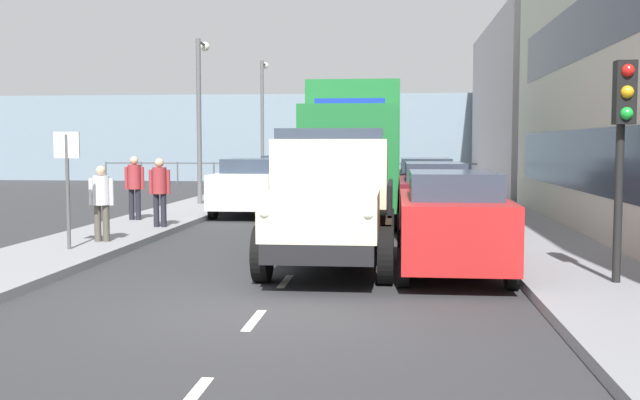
# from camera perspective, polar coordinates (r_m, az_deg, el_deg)

# --- Properties ---
(ground_plane) EXTENTS (80.00, 80.00, 0.00)m
(ground_plane) POSITION_cam_1_polar(r_m,az_deg,el_deg) (19.61, 0.74, -2.04)
(ground_plane) COLOR #2D2D30
(sidewalk_left) EXTENTS (2.30, 40.79, 0.15)m
(sidewalk_left) POSITION_cam_1_polar(r_m,az_deg,el_deg) (19.76, 14.60, -1.92)
(sidewalk_left) COLOR gray
(sidewalk_left) RESTS_ON ground_plane
(sidewalk_right) EXTENTS (2.30, 40.79, 0.15)m
(sidewalk_right) POSITION_cam_1_polar(r_m,az_deg,el_deg) (20.57, -12.57, -1.64)
(sidewalk_right) COLOR gray
(sidewalk_right) RESTS_ON ground_plane
(road_centreline_markings) EXTENTS (0.12, 35.64, 0.01)m
(road_centreline_markings) POSITION_cam_1_polar(r_m,az_deg,el_deg) (18.44, 0.41, -2.43)
(road_centreline_markings) COLOR silver
(road_centreline_markings) RESTS_ON ground_plane
(building_far_block) EXTENTS (8.22, 14.39, 7.61)m
(building_far_block) POSITION_cam_1_polar(r_m,az_deg,el_deg) (35.91, 19.30, 6.69)
(building_far_block) COLOR #B7B2B7
(building_far_block) RESTS_ON ground_plane
(sea_horizon) EXTENTS (80.00, 0.80, 5.00)m
(sea_horizon) POSITION_cam_1_polar(r_m,az_deg,el_deg) (42.84, 3.53, 4.76)
(sea_horizon) COLOR gray
(sea_horizon) RESTS_ON ground_plane
(seawall_railing) EXTENTS (28.08, 0.08, 1.20)m
(seawall_railing) POSITION_cam_1_polar(r_m,az_deg,el_deg) (39.26, 3.31, 2.49)
(seawall_railing) COLOR #4C5156
(seawall_railing) RESTS_ON ground_plane
(truck_vintage_cream) EXTENTS (2.17, 5.64, 2.43)m
(truck_vintage_cream) POSITION_cam_1_polar(r_m,az_deg,el_deg) (12.87, 0.83, -0.12)
(truck_vintage_cream) COLOR black
(truck_vintage_cream) RESTS_ON ground_plane
(lorry_cargo_green) EXTENTS (2.58, 8.20, 3.87)m
(lorry_cargo_green) POSITION_cam_1_polar(r_m,az_deg,el_deg) (21.61, 2.75, 4.06)
(lorry_cargo_green) COLOR #1E7033
(lorry_cargo_green) RESTS_ON ground_plane
(car_red_kerbside_near) EXTENTS (1.78, 4.09, 1.72)m
(car_red_kerbside_near) POSITION_cam_1_polar(r_m,az_deg,el_deg) (12.57, 10.02, -1.59)
(car_red_kerbside_near) COLOR #B21E1E
(car_red_kerbside_near) RESTS_ON ground_plane
(car_maroon_kerbside_1) EXTENTS (1.78, 4.51, 1.72)m
(car_maroon_kerbside_1) POSITION_cam_1_polar(r_m,az_deg,el_deg) (18.43, 8.69, 0.30)
(car_maroon_kerbside_1) COLOR maroon
(car_maroon_kerbside_1) RESTS_ON ground_plane
(car_black_kerbside_2) EXTENTS (1.93, 4.41, 1.72)m
(car_black_kerbside_2) POSITION_cam_1_polar(r_m,az_deg,el_deg) (23.86, 8.04, 1.21)
(car_black_kerbside_2) COLOR black
(car_black_kerbside_2) RESTS_ON ground_plane
(car_white_oppositeside_0) EXTENTS (1.90, 4.13, 1.72)m
(car_white_oppositeside_0) POSITION_cam_1_polar(r_m,az_deg,el_deg) (22.74, -5.29, 1.08)
(car_white_oppositeside_0) COLOR white
(car_white_oppositeside_0) RESTS_ON ground_plane
(car_grey_oppositeside_1) EXTENTS (1.85, 4.35, 1.72)m
(car_grey_oppositeside_1) POSITION_cam_1_polar(r_m,az_deg,el_deg) (29.26, -2.79, 1.82)
(car_grey_oppositeside_1) COLOR slate
(car_grey_oppositeside_1) RESTS_ON ground_plane
(pedestrian_couple_b) EXTENTS (0.53, 0.34, 1.57)m
(pedestrian_couple_b) POSITION_cam_1_polar(r_m,az_deg,el_deg) (16.05, -16.36, 0.20)
(pedestrian_couple_b) COLOR #4C473D
(pedestrian_couple_b) RESTS_ON sidewalk_right
(pedestrian_in_dark_coat) EXTENTS (0.53, 0.34, 1.67)m
(pedestrian_in_dark_coat) POSITION_cam_1_polar(r_m,az_deg,el_deg) (18.53, -12.15, 1.00)
(pedestrian_in_dark_coat) COLOR black
(pedestrian_in_dark_coat) RESTS_ON sidewalk_right
(pedestrian_by_lamp) EXTENTS (0.53, 0.34, 1.69)m
(pedestrian_by_lamp) POSITION_cam_1_polar(r_m,az_deg,el_deg) (20.40, -13.98, 1.30)
(pedestrian_by_lamp) COLOR black
(pedestrian_by_lamp) RESTS_ON sidewalk_right
(traffic_light_near) EXTENTS (0.28, 0.41, 3.20)m
(traffic_light_near) POSITION_cam_1_polar(r_m,az_deg,el_deg) (11.55, 22.13, 5.48)
(traffic_light_near) COLOR black
(traffic_light_near) RESTS_ON sidewalk_left
(lamp_post_promenade) EXTENTS (0.32, 1.14, 5.53)m
(lamp_post_promenade) POSITION_cam_1_polar(r_m,az_deg,el_deg) (25.67, -9.13, 7.24)
(lamp_post_promenade) COLOR #59595B
(lamp_post_promenade) RESTS_ON sidewalk_right
(lamp_post_far) EXTENTS (0.32, 1.14, 6.01)m
(lamp_post_far) POSITION_cam_1_polar(r_m,az_deg,el_deg) (36.40, -4.39, 6.81)
(lamp_post_far) COLOR #59595B
(lamp_post_far) RESTS_ON sidewalk_right
(street_sign) EXTENTS (0.50, 0.07, 2.25)m
(street_sign) POSITION_cam_1_polar(r_m,az_deg,el_deg) (15.06, -18.74, 2.22)
(street_sign) COLOR #4C4C4C
(street_sign) RESTS_ON sidewalk_right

